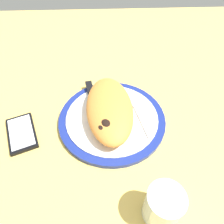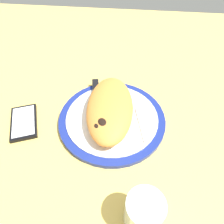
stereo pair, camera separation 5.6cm
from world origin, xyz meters
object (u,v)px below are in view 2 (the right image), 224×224
(plate, at_px, (112,119))
(calzone, at_px, (110,108))
(knife, at_px, (96,97))
(water_glass, at_px, (143,213))
(smartphone, at_px, (24,122))
(fork, at_px, (138,114))

(plate, relative_size, calzone, 1.18)
(knife, bearing_deg, plate, -141.05)
(water_glass, bearing_deg, smartphone, 57.17)
(plate, distance_m, knife, 0.09)
(fork, height_order, smartphone, fork)
(plate, distance_m, fork, 0.07)
(calzone, height_order, water_glass, water_glass)
(fork, bearing_deg, calzone, 96.54)
(calzone, relative_size, knife, 1.16)
(knife, height_order, smartphone, knife)
(calzone, height_order, fork, calzone)
(plate, relative_size, water_glass, 3.34)
(plate, bearing_deg, fork, -77.99)
(plate, bearing_deg, calzone, 45.74)
(smartphone, relative_size, water_glass, 1.55)
(fork, height_order, knife, knife)
(smartphone, distance_m, water_glass, 0.39)
(knife, xyz_separation_m, smartphone, (-0.10, 0.19, -0.02))
(calzone, distance_m, fork, 0.08)
(calzone, height_order, smartphone, calzone)
(plate, height_order, calzone, calzone)
(fork, xyz_separation_m, water_glass, (-0.26, -0.01, 0.02))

